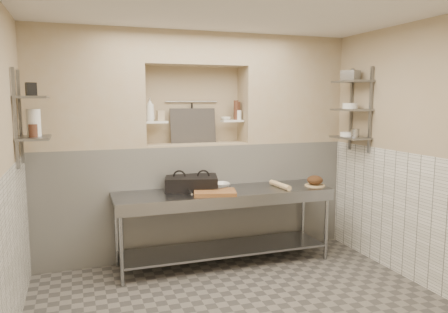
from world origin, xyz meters
name	(u,v)px	position (x,y,z in m)	size (l,w,h in m)	color
wall_right	(426,155)	(2.05, 0.00, 1.40)	(0.10, 3.90, 2.80)	tan
wall_back	(190,143)	(0.00, 2.00, 1.40)	(4.00, 0.10, 2.80)	tan
wall_front	(400,222)	(0.00, -2.00, 1.40)	(4.00, 0.10, 2.80)	tan
backwall_lower	(196,198)	(0.00, 1.75, 0.70)	(4.00, 0.40, 1.40)	white
alcove_sill	(195,144)	(0.00, 1.75, 1.41)	(1.30, 0.40, 0.02)	tan
backwall_pillar_left	(85,89)	(-1.33, 1.75, 2.10)	(1.35, 0.40, 1.40)	tan
backwall_pillar_right	(289,90)	(1.33, 1.75, 2.10)	(1.35, 0.40, 1.40)	tan
backwall_header	(194,49)	(0.00, 1.75, 2.60)	(1.30, 0.40, 0.40)	tan
wainscot_left	(8,264)	(-1.99, 0.00, 0.70)	(0.02, 3.90, 1.40)	white
wainscot_right	(418,219)	(1.99, 0.00, 0.70)	(0.02, 3.90, 1.40)	white
alcove_shelf_left	(156,122)	(-0.50, 1.75, 1.70)	(0.28, 0.16, 0.03)	white
alcove_shelf_right	(232,121)	(0.50, 1.75, 1.70)	(0.28, 0.16, 0.03)	white
utensil_rail	(192,102)	(0.00, 1.92, 1.95)	(0.02, 0.02, 0.70)	gray
hanging_steel	(192,115)	(0.00, 1.90, 1.78)	(0.02, 0.02, 0.30)	black
splash_panel	(193,126)	(0.00, 1.85, 1.64)	(0.60, 0.02, 0.45)	#383330
shelf_rail_left_a	(20,117)	(-1.98, 1.25, 1.80)	(0.03, 0.03, 0.95)	slate
shelf_rail_left_b	(15,119)	(-1.98, 0.85, 1.80)	(0.03, 0.03, 0.95)	slate
wall_shelf_left_lower	(34,138)	(-1.84, 1.05, 1.60)	(0.30, 0.50, 0.03)	slate
wall_shelf_left_upper	(32,97)	(-1.84, 1.05, 2.00)	(0.30, 0.50, 0.03)	slate
shelf_rail_right_a	(351,109)	(1.98, 1.25, 1.85)	(0.03, 0.03, 1.05)	slate
shelf_rail_right_b	(371,110)	(1.98, 0.85, 1.85)	(0.03, 0.03, 1.05)	slate
wall_shelf_right_lower	(350,138)	(1.84, 1.05, 1.50)	(0.30, 0.50, 0.03)	slate
wall_shelf_right_mid	(351,110)	(1.84, 1.05, 1.85)	(0.30, 0.50, 0.03)	slate
wall_shelf_right_upper	(352,81)	(1.84, 1.05, 2.20)	(0.30, 0.50, 0.03)	slate
prep_table	(224,212)	(0.20, 1.18, 0.64)	(2.60, 0.70, 0.90)	gray
panini_press	(191,183)	(-0.16, 1.36, 0.98)	(0.70, 0.58, 0.17)	black
cutting_board	(215,193)	(0.03, 1.03, 0.92)	(0.48, 0.33, 0.04)	olive
knife_blade	(223,188)	(0.16, 1.13, 0.95)	(0.26, 0.03, 0.01)	gray
tongs	(190,192)	(-0.27, 0.99, 0.96)	(0.03, 0.03, 0.28)	gray
mixing_bowl	(220,185)	(0.22, 1.39, 0.93)	(0.23, 0.23, 0.06)	white
rolling_pin	(280,185)	(0.91, 1.13, 0.93)	(0.07, 0.07, 0.43)	#D8C087
bread_board	(315,185)	(1.37, 1.09, 0.91)	(0.25, 0.25, 0.01)	#D8C087
bread_loaf	(315,180)	(1.37, 1.09, 0.97)	(0.20, 0.20, 0.12)	#4C2D19
bottle_soap	(150,109)	(-0.57, 1.75, 1.86)	(0.11, 0.11, 0.29)	white
jar_alcove	(161,116)	(-0.43, 1.79, 1.78)	(0.09, 0.09, 0.13)	tan
bowl_alcove	(226,118)	(0.41, 1.74, 1.73)	(0.13, 0.13, 0.04)	white
condiment_a	(238,111)	(0.60, 1.78, 1.83)	(0.06, 0.06, 0.24)	#4C2A1D
condiment_b	(236,110)	(0.56, 1.75, 1.84)	(0.06, 0.06, 0.25)	#4C2A1D
condiment_c	(239,115)	(0.59, 1.74, 1.77)	(0.07, 0.07, 0.12)	white
jug_left	(34,123)	(-1.84, 1.10, 1.75)	(0.14, 0.14, 0.27)	white
jar_left	(33,131)	(-1.84, 0.98, 1.68)	(0.08, 0.08, 0.13)	#4C2A1D
box_left_upper	(31,89)	(-1.84, 1.02, 2.08)	(0.09, 0.09, 0.13)	black
bowl_right	(347,134)	(1.84, 1.12, 1.54)	(0.18, 0.18, 0.05)	white
canister_right	(355,133)	(1.84, 0.95, 1.56)	(0.10, 0.10, 0.10)	gray
bowl_right_mid	(350,106)	(1.84, 1.08, 1.90)	(0.19, 0.19, 0.07)	white
basket_right	(350,76)	(1.84, 1.10, 2.28)	(0.16, 0.20, 0.13)	gray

